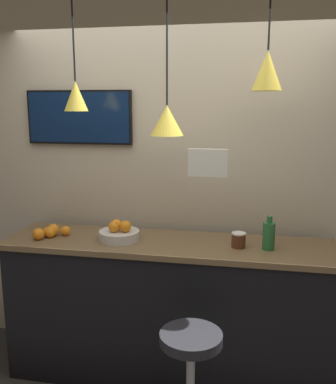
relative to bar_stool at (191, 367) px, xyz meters
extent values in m
cube|color=beige|center=(-0.25, 1.00, 0.97)|extent=(8.00, 0.06, 2.90)
cube|color=black|center=(-0.25, 0.60, 0.01)|extent=(2.24, 0.53, 0.98)
cube|color=brown|center=(-0.25, 0.60, 0.52)|extent=(2.28, 0.57, 0.04)
cylinder|color=#232328|center=(0.00, 0.00, 0.18)|extent=(0.36, 0.36, 0.06)
cylinder|color=beige|center=(-0.59, 0.57, 0.57)|extent=(0.28, 0.28, 0.07)
sphere|color=orange|center=(-0.54, 0.55, 0.65)|extent=(0.08, 0.08, 0.08)
sphere|color=orange|center=(-0.61, 0.60, 0.64)|extent=(0.08, 0.08, 0.08)
sphere|color=orange|center=(-0.61, 0.54, 0.64)|extent=(0.08, 0.08, 0.08)
sphere|color=orange|center=(-1.09, 0.58, 0.58)|extent=(0.08, 0.08, 0.08)
sphere|color=orange|center=(-1.14, 0.47, 0.58)|extent=(0.08, 0.08, 0.08)
sphere|color=orange|center=(-1.10, 0.56, 0.57)|extent=(0.07, 0.07, 0.07)
sphere|color=orange|center=(-1.00, 0.60, 0.57)|extent=(0.07, 0.07, 0.07)
sphere|color=orange|center=(-1.09, 0.53, 0.57)|extent=(0.07, 0.07, 0.07)
sphere|color=orange|center=(-1.11, 0.54, 0.58)|extent=(0.07, 0.07, 0.07)
sphere|color=orange|center=(-1.08, 0.58, 0.58)|extent=(0.09, 0.09, 0.09)
sphere|color=orange|center=(-1.10, 0.57, 0.57)|extent=(0.07, 0.07, 0.07)
cylinder|color=#286B33|center=(0.43, 0.57, 0.63)|extent=(0.08, 0.08, 0.18)
cylinder|color=#286B33|center=(0.43, 0.57, 0.74)|extent=(0.04, 0.04, 0.04)
cylinder|color=#562D19|center=(0.23, 0.57, 0.58)|extent=(0.09, 0.09, 0.09)
cylinder|color=white|center=(0.23, 0.57, 0.63)|extent=(0.09, 0.09, 0.01)
cylinder|color=black|center=(-0.86, 0.57, 1.97)|extent=(0.01, 0.01, 0.70)
cone|color=yellow|center=(-0.86, 0.57, 1.52)|extent=(0.16, 0.16, 0.20)
sphere|color=#F9EFCC|center=(-0.86, 0.57, 1.44)|extent=(0.04, 0.04, 0.04)
cylinder|color=black|center=(-0.25, 0.57, 1.89)|extent=(0.01, 0.01, 0.86)
cone|color=yellow|center=(-0.25, 0.57, 1.37)|extent=(0.22, 0.22, 0.19)
sphere|color=#F9EFCC|center=(-0.25, 0.57, 1.29)|extent=(0.04, 0.04, 0.04)
cylinder|color=black|center=(0.37, 0.57, 2.05)|extent=(0.01, 0.01, 0.53)
cone|color=yellow|center=(0.37, 0.57, 1.67)|extent=(0.18, 0.18, 0.24)
sphere|color=#F9EFCC|center=(0.37, 0.57, 1.57)|extent=(0.04, 0.04, 0.04)
cube|color=black|center=(-1.00, 0.95, 1.37)|extent=(0.83, 0.04, 0.41)
cube|color=#0F2347|center=(-1.00, 0.93, 1.37)|extent=(0.80, 0.01, 0.38)
cube|color=white|center=(0.04, 0.39, 1.12)|extent=(0.24, 0.01, 0.17)
camera|label=1|loc=(0.29, -2.17, 1.47)|focal=40.00mm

